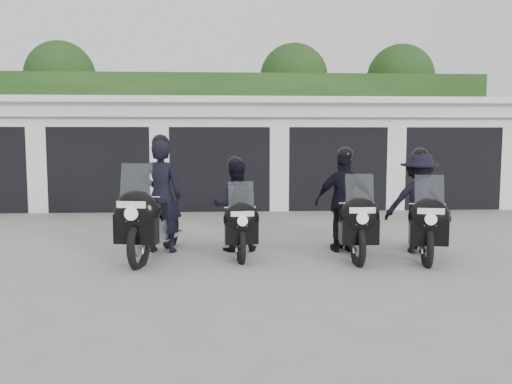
{
  "coord_description": "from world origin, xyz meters",
  "views": [
    {
      "loc": [
        0.13,
        -8.63,
        1.94
      ],
      "look_at": [
        0.63,
        0.12,
        1.05
      ],
      "focal_mm": 38.0,
      "sensor_mm": 36.0,
      "label": 1
    }
  ],
  "objects": [
    {
      "name": "police_bike_a",
      "position": [
        -1.01,
        0.18,
        0.81
      ],
      "size": [
        0.99,
        2.33,
        2.05
      ],
      "rotation": [
        0.0,
        0.0,
        -0.2
      ],
      "color": "black",
      "rests_on": "ground"
    },
    {
      "name": "police_bike_b",
      "position": [
        0.31,
        0.36,
        0.7
      ],
      "size": [
        0.8,
        1.91,
        1.67
      ],
      "rotation": [
        0.0,
        0.0,
        0.08
      ],
      "color": "black",
      "rests_on": "ground"
    },
    {
      "name": "police_bike_c",
      "position": [
        2.15,
        0.17,
        0.78
      ],
      "size": [
        1.0,
        2.11,
        1.83
      ],
      "rotation": [
        0.0,
        0.0,
        -0.01
      ],
      "color": "black",
      "rests_on": "ground"
    },
    {
      "name": "background_vegetation",
      "position": [
        0.37,
        12.92,
        2.77
      ],
      "size": [
        20.0,
        3.9,
        5.8
      ],
      "color": "#1A3A15",
      "rests_on": "ground"
    },
    {
      "name": "police_bike_d",
      "position": [
        3.34,
        0.05,
        0.78
      ],
      "size": [
        1.18,
        2.07,
        1.82
      ],
      "rotation": [
        0.0,
        0.0,
        -0.21
      ],
      "color": "black",
      "rests_on": "ground"
    },
    {
      "name": "garage_block",
      "position": [
        -0.0,
        8.06,
        1.42
      ],
      "size": [
        16.4,
        6.8,
        2.96
      ],
      "color": "silver",
      "rests_on": "ground"
    },
    {
      "name": "ground",
      "position": [
        0.0,
        0.0,
        0.0
      ],
      "size": [
        80.0,
        80.0,
        0.0
      ],
      "primitive_type": "plane",
      "color": "gray",
      "rests_on": "ground"
    }
  ]
}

